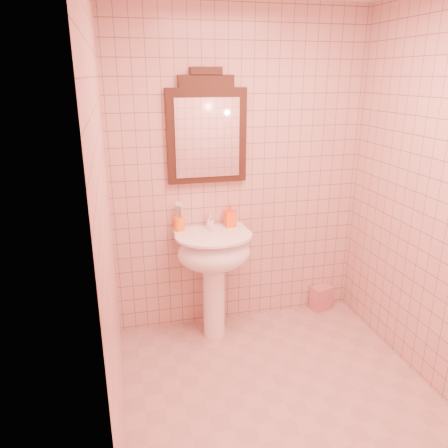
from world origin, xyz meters
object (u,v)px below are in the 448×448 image
object	(u,v)px
pedestal_sink	(214,259)
mirror	(207,131)
towel	(321,298)
toothbrush_cup	(179,223)
soap_dispenser	(230,215)

from	to	relation	value
pedestal_sink	mirror	world-z (taller)	mirror
mirror	towel	bearing A→B (deg)	-1.83
toothbrush_cup	towel	size ratio (longest dim) A/B	0.92
toothbrush_cup	towel	bearing A→B (deg)	0.71
mirror	toothbrush_cup	xyz separation A→B (m)	(-0.23, -0.05, -0.68)
soap_dispenser	towel	size ratio (longest dim) A/B	0.84
pedestal_sink	towel	bearing A→B (deg)	9.44
pedestal_sink	soap_dispenser	bearing A→B (deg)	41.64
soap_dispenser	towel	xyz separation A→B (m)	(0.85, 0.02, -0.85)
pedestal_sink	soap_dispenser	size ratio (longest dim) A/B	4.76
mirror	pedestal_sink	bearing A→B (deg)	-90.00
soap_dispenser	mirror	bearing A→B (deg)	155.70
mirror	soap_dispenser	size ratio (longest dim) A/B	4.56
towel	pedestal_sink	bearing A→B (deg)	-170.56
toothbrush_cup	pedestal_sink	bearing A→B (deg)	-33.19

